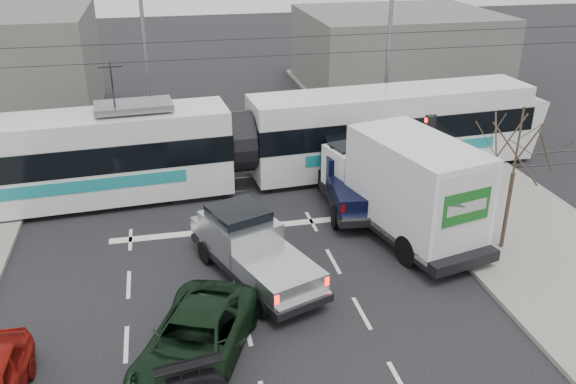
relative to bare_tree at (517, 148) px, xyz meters
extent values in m
plane|color=black|center=(-7.60, -2.50, -3.79)|extent=(120.00, 120.00, 0.00)
cube|color=#33302D|center=(-7.60, 7.50, -3.78)|extent=(60.00, 1.60, 0.03)
cube|color=#635E5A|center=(4.40, 21.50, -1.29)|extent=(12.00, 10.00, 5.00)
cylinder|color=#47382B|center=(0.00, 0.00, -2.27)|extent=(0.14, 0.14, 2.75)
cylinder|color=#47382B|center=(0.00, 0.00, 0.23)|extent=(0.07, 0.07, 2.25)
cylinder|color=black|center=(-1.00, 4.00, -1.84)|extent=(0.12, 0.12, 3.60)
cube|color=black|center=(-1.20, 4.00, -0.54)|extent=(0.28, 0.28, 0.95)
cylinder|color=#FF0C07|center=(-1.35, 4.00, -0.24)|extent=(0.06, 0.20, 0.20)
cylinder|color=orange|center=(-1.35, 4.00, -0.54)|extent=(0.06, 0.20, 0.20)
cylinder|color=#05330C|center=(-1.35, 4.00, -0.84)|extent=(0.06, 0.20, 0.20)
cube|color=white|center=(-1.02, 3.85, -1.34)|extent=(0.02, 0.30, 0.40)
cylinder|color=slate|center=(-0.10, 11.50, 0.71)|extent=(0.20, 0.20, 9.00)
cylinder|color=slate|center=(-11.60, 13.50, 0.71)|extent=(0.20, 0.20, 9.00)
cylinder|color=black|center=(-7.60, 7.50, 1.71)|extent=(60.00, 0.03, 0.03)
cylinder|color=black|center=(-7.60, 7.50, 2.41)|extent=(60.00, 0.03, 0.03)
cube|color=silver|center=(-14.91, 6.97, -2.77)|extent=(12.89, 3.60, 1.54)
cube|color=black|center=(-14.91, 6.97, -1.58)|extent=(12.95, 3.63, 1.05)
cube|color=silver|center=(-14.91, 6.97, -0.63)|extent=(12.88, 3.49, 0.98)
cube|color=#197B80|center=(-14.81, 5.63, -2.49)|extent=(8.89, 0.68, 0.49)
cube|color=silver|center=(-1.11, 7.99, -2.77)|extent=(12.89, 3.60, 1.54)
cube|color=black|center=(-1.11, 7.99, -1.58)|extent=(12.95, 3.63, 1.05)
cube|color=silver|center=(-1.11, 7.99, -0.63)|extent=(12.88, 3.49, 0.98)
cube|color=#197B80|center=(-1.02, 6.64, -2.49)|extent=(8.89, 0.68, 0.49)
cylinder|color=black|center=(-8.01, 7.48, -1.79)|extent=(1.17, 2.63, 2.56)
cube|color=slate|center=(-12.15, 7.17, 0.08)|extent=(3.07, 1.81, 0.25)
cube|color=black|center=(-10.08, 7.33, -3.61)|extent=(2.14, 2.41, 0.36)
cube|color=black|center=(-5.94, 7.63, -3.61)|extent=(2.14, 2.41, 0.36)
cube|color=black|center=(2.33, 8.24, -3.61)|extent=(2.14, 2.41, 0.36)
cube|color=black|center=(-8.60, -0.03, -3.26)|extent=(3.79, 5.92, 0.24)
cube|color=#BABDBF|center=(-8.95, 0.91, -2.58)|extent=(2.60, 2.87, 1.11)
cube|color=black|center=(-8.99, 1.00, -2.01)|extent=(2.13, 2.15, 0.53)
cube|color=#BABDBF|center=(-9.43, 2.17, -2.81)|extent=(2.07, 1.59, 0.53)
cube|color=#BABDBF|center=(-8.16, -1.18, -2.87)|extent=(2.66, 3.03, 0.63)
cube|color=silver|center=(-7.65, -2.55, -3.14)|extent=(1.72, 0.79, 0.17)
cube|color=#FF0C07|center=(-8.48, -2.74, -2.78)|extent=(0.15, 0.12, 0.27)
cube|color=#FF0C07|center=(-6.89, -2.14, -2.78)|extent=(0.15, 0.12, 0.27)
cylinder|color=black|center=(-10.06, 1.33, -3.41)|extent=(0.53, 0.82, 0.77)
cylinder|color=black|center=(-8.40, 1.96, -3.41)|extent=(0.53, 0.82, 0.77)
cylinder|color=black|center=(-8.80, -2.02, -3.41)|extent=(0.53, 0.82, 0.77)
cylinder|color=black|center=(-7.13, -1.39, -3.41)|extent=(0.53, 0.82, 0.77)
cube|color=black|center=(-2.96, 2.08, -3.20)|extent=(4.26, 7.88, 0.37)
cube|color=white|center=(-3.63, 4.85, -2.30)|extent=(2.79, 2.32, 1.71)
cube|color=black|center=(-3.67, 4.99, -1.65)|extent=(2.33, 1.66, 0.64)
cube|color=silver|center=(-2.78, 1.36, -1.63)|extent=(3.69, 5.55, 3.15)
cube|color=silver|center=(-2.19, -1.10, -1.63)|extent=(2.21, 0.58, 2.78)
cube|color=#135418|center=(-2.18, -1.15, -1.37)|extent=(1.75, 0.44, 1.07)
cube|color=black|center=(-2.13, -1.34, -3.31)|extent=(2.31, 0.80, 0.19)
cylinder|color=black|center=(-4.62, 4.14, -3.31)|extent=(0.54, 1.01, 0.96)
cylinder|color=black|center=(-2.43, 4.68, -3.31)|extent=(0.54, 1.01, 0.96)
cylinder|color=black|center=(-3.56, -0.22, -3.26)|extent=(0.56, 1.11, 1.07)
cylinder|color=black|center=(-1.37, 0.31, -3.26)|extent=(0.56, 1.11, 1.07)
cube|color=black|center=(-3.97, 4.50, -3.18)|extent=(2.65, 5.77, 0.28)
cube|color=black|center=(-3.87, 5.50, -2.40)|extent=(2.26, 2.55, 1.28)
cube|color=black|center=(-3.86, 5.61, -1.73)|extent=(1.92, 1.85, 0.61)
cube|color=black|center=(-3.73, 6.83, -2.65)|extent=(2.06, 1.21, 0.61)
cube|color=black|center=(-4.10, 3.28, -2.73)|extent=(2.28, 2.71, 0.73)
cube|color=silver|center=(-4.26, 1.83, -3.03)|extent=(1.91, 0.40, 0.20)
cube|color=#590505|center=(-5.15, 2.04, -2.62)|extent=(0.16, 0.11, 0.31)
cube|color=#590505|center=(-3.34, 1.85, -2.62)|extent=(0.16, 0.11, 0.31)
cylinder|color=black|center=(-4.73, 6.38, -3.35)|extent=(0.41, 0.92, 0.89)
cylinder|color=black|center=(-2.84, 6.18, -3.35)|extent=(0.41, 0.92, 0.89)
cylinder|color=black|center=(-5.11, 2.82, -3.35)|extent=(0.41, 0.92, 0.89)
cylinder|color=black|center=(-3.22, 2.62, -3.35)|extent=(0.41, 0.92, 0.89)
imported|color=black|center=(-10.78, -3.66, -3.09)|extent=(4.12, 5.53, 1.40)
camera|label=1|loc=(-11.13, -16.45, 6.80)|focal=38.00mm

